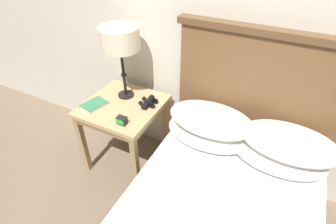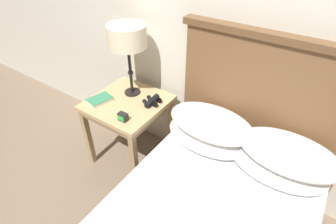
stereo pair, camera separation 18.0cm
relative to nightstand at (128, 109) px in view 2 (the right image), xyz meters
name	(u,v)px [view 2 (the right image)]	position (x,y,z in m)	size (l,w,h in m)	color
wall_back	(240,16)	(0.68, 0.37, 0.77)	(8.00, 0.06, 2.60)	beige
nightstand	(128,109)	(0.00, 0.00, 0.00)	(0.58, 0.58, 0.62)	tan
table_lamp	(127,38)	(-0.04, 0.12, 0.55)	(0.29, 0.29, 0.57)	black
book_on_nightstand	(100,100)	(-0.18, -0.12, 0.10)	(0.17, 0.21, 0.03)	silver
binoculars_pair	(152,101)	(0.18, 0.09, 0.10)	(0.14, 0.16, 0.05)	black
alarm_clock	(123,117)	(0.14, -0.20, 0.11)	(0.07, 0.05, 0.06)	black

